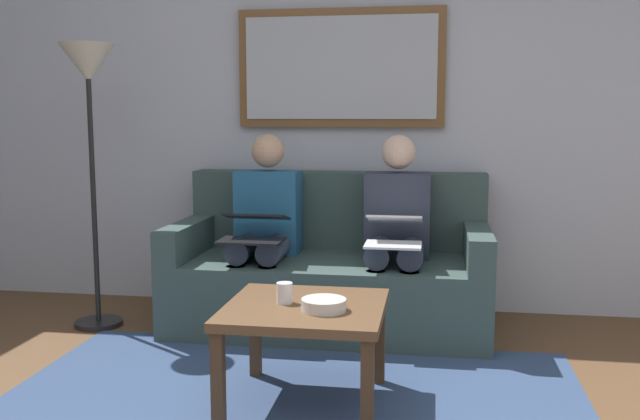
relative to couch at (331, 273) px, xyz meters
name	(u,v)px	position (x,y,z in m)	size (l,w,h in m)	color
wall_rear	(342,108)	(0.00, -0.48, 0.99)	(6.00, 0.12, 2.60)	#B7BCC6
area_rug	(288,407)	(0.00, 1.27, -0.31)	(2.60, 1.80, 0.01)	#33476B
couch	(331,273)	(0.00, 0.00, 0.00)	(1.85, 0.90, 0.90)	#384C47
framed_mirror	(340,68)	(0.00, -0.39, 1.24)	(1.31, 0.05, 0.74)	brown
coffee_table	(305,318)	(-0.06, 1.22, 0.07)	(0.68, 0.68, 0.45)	brown
cup	(285,293)	(0.03, 1.21, 0.18)	(0.07, 0.07, 0.09)	silver
bowl	(324,305)	(-0.16, 1.30, 0.16)	(0.19, 0.19, 0.05)	beige
person_left	(396,228)	(-0.39, 0.07, 0.30)	(0.38, 0.58, 1.14)	#2D3342
laptop_white	(394,230)	(-0.39, 0.31, 0.32)	(0.30, 0.38, 0.16)	white
person_right	(265,224)	(0.39, 0.07, 0.30)	(0.38, 0.58, 1.14)	#235B84
laptop_black	(254,227)	(0.39, 0.31, 0.32)	(0.35, 0.36, 0.15)	black
standing_lamp	(89,95)	(1.37, 0.27, 1.06)	(0.32, 0.32, 1.66)	black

